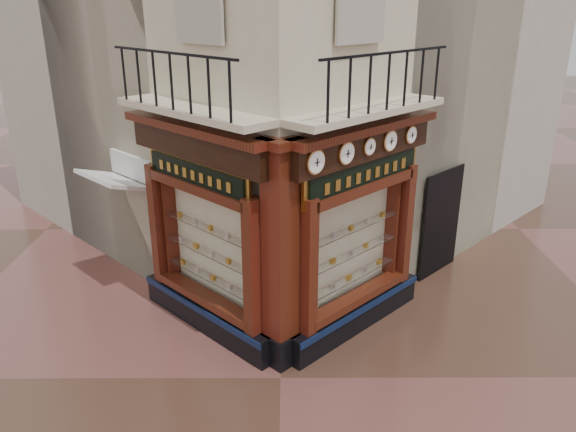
{
  "coord_description": "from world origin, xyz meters",
  "views": [
    {
      "loc": [
        0.1,
        -7.78,
        5.92
      ],
      "look_at": [
        0.13,
        2.0,
        2.14
      ],
      "focal_mm": 35.0,
      "sensor_mm": 36.0,
      "label": 1
    }
  ],
  "objects_px": {
    "clock_e": "(411,135)",
    "clock_c": "(369,147)",
    "clock_b": "(346,153)",
    "clock_d": "(390,141)",
    "signboard_right": "(365,174)",
    "corner_pilaster": "(280,260)",
    "clock_a": "(316,162)",
    "awning": "(125,285)",
    "signboard_left": "(196,174)"
  },
  "relations": [
    {
      "from": "clock_a",
      "to": "clock_b",
      "type": "distance_m",
      "value": 0.73
    },
    {
      "from": "clock_b",
      "to": "clock_a",
      "type": "bearing_deg",
      "value": 180.0
    },
    {
      "from": "clock_d",
      "to": "signboard_left",
      "type": "bearing_deg",
      "value": 139.99
    },
    {
      "from": "corner_pilaster",
      "to": "signboard_right",
      "type": "distance_m",
      "value": 2.12
    },
    {
      "from": "clock_c",
      "to": "clock_d",
      "type": "xyz_separation_m",
      "value": [
        0.42,
        0.42,
        0.0
      ]
    },
    {
      "from": "clock_a",
      "to": "signboard_right",
      "type": "relative_size",
      "value": 0.18
    },
    {
      "from": "clock_c",
      "to": "signboard_right",
      "type": "distance_m",
      "value": 0.54
    },
    {
      "from": "clock_b",
      "to": "signboard_right",
      "type": "xyz_separation_m",
      "value": [
        0.4,
        0.55,
        -0.52
      ]
    },
    {
      "from": "clock_b",
      "to": "signboard_right",
      "type": "distance_m",
      "value": 0.86
    },
    {
      "from": "awning",
      "to": "clock_d",
      "type": "bearing_deg",
      "value": -150.19
    },
    {
      "from": "clock_b",
      "to": "clock_e",
      "type": "distance_m",
      "value": 1.85
    },
    {
      "from": "signboard_left",
      "to": "corner_pilaster",
      "type": "bearing_deg",
      "value": -169.75
    },
    {
      "from": "corner_pilaster",
      "to": "clock_d",
      "type": "bearing_deg",
      "value": -10.62
    },
    {
      "from": "corner_pilaster",
      "to": "signboard_left",
      "type": "height_order",
      "value": "corner_pilaster"
    },
    {
      "from": "signboard_left",
      "to": "signboard_right",
      "type": "xyz_separation_m",
      "value": [
        2.92,
        -0.0,
        -0.0
      ]
    },
    {
      "from": "clock_b",
      "to": "signboard_left",
      "type": "bearing_deg",
      "value": 122.64
    },
    {
      "from": "clock_d",
      "to": "clock_e",
      "type": "bearing_deg",
      "value": 0.0
    },
    {
      "from": "clock_a",
      "to": "clock_d",
      "type": "xyz_separation_m",
      "value": [
        1.37,
        1.37,
        0.0
      ]
    },
    {
      "from": "clock_b",
      "to": "clock_d",
      "type": "height_order",
      "value": "same"
    },
    {
      "from": "clock_b",
      "to": "awning",
      "type": "distance_m",
      "value": 6.25
    },
    {
      "from": "clock_a",
      "to": "clock_d",
      "type": "relative_size",
      "value": 1.04
    },
    {
      "from": "clock_c",
      "to": "clock_d",
      "type": "relative_size",
      "value": 0.8
    },
    {
      "from": "clock_c",
      "to": "clock_d",
      "type": "height_order",
      "value": "clock_d"
    },
    {
      "from": "clock_e",
      "to": "signboard_right",
      "type": "height_order",
      "value": "clock_e"
    },
    {
      "from": "clock_c",
      "to": "clock_b",
      "type": "bearing_deg",
      "value": -180.0
    },
    {
      "from": "clock_e",
      "to": "clock_c",
      "type": "bearing_deg",
      "value": -180.0
    },
    {
      "from": "clock_a",
      "to": "clock_e",
      "type": "relative_size",
      "value": 1.21
    },
    {
      "from": "corner_pilaster",
      "to": "clock_c",
      "type": "distance_m",
      "value": 2.41
    },
    {
      "from": "awning",
      "to": "signboard_left",
      "type": "distance_m",
      "value": 4.1
    },
    {
      "from": "signboard_left",
      "to": "clock_b",
      "type": "bearing_deg",
      "value": -147.36
    },
    {
      "from": "clock_a",
      "to": "signboard_left",
      "type": "bearing_deg",
      "value": 106.88
    },
    {
      "from": "clock_c",
      "to": "clock_d",
      "type": "distance_m",
      "value": 0.59
    },
    {
      "from": "clock_b",
      "to": "clock_e",
      "type": "relative_size",
      "value": 1.16
    },
    {
      "from": "corner_pilaster",
      "to": "signboard_left",
      "type": "bearing_deg",
      "value": 100.25
    },
    {
      "from": "clock_e",
      "to": "awning",
      "type": "xyz_separation_m",
      "value": [
        -5.85,
        1.0,
        -3.62
      ]
    },
    {
      "from": "clock_e",
      "to": "signboard_left",
      "type": "distance_m",
      "value": 3.94
    },
    {
      "from": "clock_b",
      "to": "signboard_left",
      "type": "relative_size",
      "value": 0.19
    },
    {
      "from": "signboard_left",
      "to": "clock_e",
      "type": "bearing_deg",
      "value": -123.87
    },
    {
      "from": "clock_e",
      "to": "signboard_left",
      "type": "bearing_deg",
      "value": 146.13
    },
    {
      "from": "clock_d",
      "to": "signboard_right",
      "type": "relative_size",
      "value": 0.17
    },
    {
      "from": "clock_a",
      "to": "clock_d",
      "type": "bearing_deg",
      "value": -0.0
    },
    {
      "from": "clock_a",
      "to": "awning",
      "type": "distance_m",
      "value": 6.11
    },
    {
      "from": "clock_b",
      "to": "signboard_left",
      "type": "distance_m",
      "value": 2.64
    },
    {
      "from": "signboard_right",
      "to": "signboard_left",
      "type": "bearing_deg",
      "value": 135.0
    },
    {
      "from": "clock_a",
      "to": "clock_c",
      "type": "height_order",
      "value": "clock_a"
    },
    {
      "from": "signboard_right",
      "to": "corner_pilaster",
      "type": "bearing_deg",
      "value": 169.75
    },
    {
      "from": "clock_d",
      "to": "signboard_left",
      "type": "height_order",
      "value": "clock_d"
    },
    {
      "from": "corner_pilaster",
      "to": "signboard_right",
      "type": "xyz_separation_m",
      "value": [
        1.46,
        1.01,
        1.15
      ]
    },
    {
      "from": "clock_a",
      "to": "signboard_left",
      "type": "relative_size",
      "value": 0.2
    },
    {
      "from": "clock_c",
      "to": "clock_e",
      "type": "bearing_deg",
      "value": 0.0
    }
  ]
}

